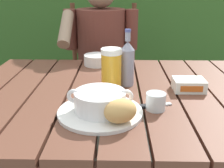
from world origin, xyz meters
TOP-DOWN VIEW (x-y plane):
  - dining_table at (-0.00, 0.00)m, footprint 1.30×0.94m
  - hedge_backdrop at (0.06, 1.88)m, footprint 3.31×0.83m
  - chair_near_diner at (-0.13, 0.91)m, footprint 0.50×0.40m
  - person_eating at (-0.13, 0.71)m, footprint 0.48×0.47m
  - serving_plate at (-0.08, -0.21)m, footprint 0.29×0.29m
  - soup_bowl at (-0.08, -0.21)m, footprint 0.22×0.17m
  - bread_roll at (-0.01, -0.29)m, footprint 0.13×0.12m
  - beer_glass at (-0.04, 0.02)m, footprint 0.08×0.08m
  - beer_bottle at (0.02, 0.07)m, footprint 0.06×0.06m
  - water_glass_small at (0.12, -0.18)m, footprint 0.07×0.07m
  - butter_tub at (0.28, 0.01)m, footprint 0.13×0.10m
  - table_knife at (0.09, -0.16)m, footprint 0.15×0.06m
  - diner_bowl at (-0.13, 0.37)m, footprint 0.14×0.14m

SIDE VIEW (x-z plane):
  - chair_near_diner at x=-0.13m, z-range -0.01..0.99m
  - dining_table at x=0.00m, z-range 0.28..1.00m
  - person_eating at x=-0.13m, z-range 0.11..1.30m
  - table_knife at x=0.09m, z-range 0.72..0.73m
  - serving_plate at x=-0.08m, z-range 0.72..0.73m
  - butter_tub at x=0.28m, z-range 0.72..0.77m
  - diner_bowl at x=-0.13m, z-range 0.72..0.78m
  - water_glass_small at x=0.12m, z-range 0.72..0.78m
  - soup_bowl at x=-0.08m, z-range 0.73..0.81m
  - bread_roll at x=-0.01m, z-range 0.73..0.81m
  - beer_glass at x=-0.04m, z-range 0.72..0.89m
  - beer_bottle at x=0.02m, z-range 0.70..0.94m
  - hedge_backdrop at x=0.06m, z-range -0.21..2.03m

